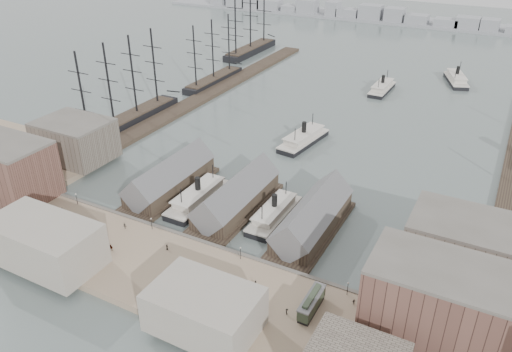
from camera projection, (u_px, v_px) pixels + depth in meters
The scene contains 41 objects.
ground at pixel (208, 236), 147.21m from camera, with size 900.00×900.00×0.00m, color #505D5B.
quay at pixel (167, 272), 131.21m from camera, with size 180.00×30.00×2.00m, color #8C765E.
seawall at pixel (198, 243), 142.63m from camera, with size 180.00×1.20×2.30m, color #59544C.
west_wharf at pixel (203, 97), 252.55m from camera, with size 10.00×220.00×1.60m, color #2D231C.
ferry_shed_west at pixel (170, 179), 168.85m from camera, with size 14.00×42.00×12.60m.
ferry_shed_center at pixel (237, 197), 158.10m from camera, with size 14.00×42.00×12.60m.
ferry_shed_east at pixel (313, 218), 147.35m from camera, with size 14.00×42.00×12.60m.
warehouse_west_front at pixel (5, 169), 161.60m from camera, with size 32.00×18.00×18.00m, color brown.
warehouse_west_back at pixel (75, 140), 185.84m from camera, with size 26.00×20.00×14.00m, color #60564C.
warehouse_east_front at pixel (438, 307), 105.13m from camera, with size 30.00×18.00×19.00m, color brown.
warehouse_east_back at pixel (465, 249), 126.21m from camera, with size 28.00×20.00×15.00m, color #60564C.
street_bldg_center at pixel (204, 309), 110.77m from camera, with size 24.00×16.00×10.00m, color gray.
street_bldg_west at pixel (45, 243), 130.97m from camera, with size 30.00×16.00×12.00m, color gray.
lamp_post_far_w at pixel (76, 197), 158.14m from camera, with size 0.44×0.44×3.92m.
lamp_post_near_w at pixel (151, 222), 145.74m from camera, with size 0.44×0.44×3.92m.
lamp_post_near_e at pixel (240, 251), 133.33m from camera, with size 0.44×0.44×3.92m.
lamp_post_far_e at pixel (348, 286), 120.93m from camera, with size 0.44×0.44×3.92m.
far_shore at pixel (429, 21), 405.52m from camera, with size 500.00×40.00×15.72m.
ferry_docked_west at pixel (199, 197), 162.68m from camera, with size 8.47×28.23×10.08m.
ferry_docked_east at pixel (274, 213), 154.50m from camera, with size 7.75×25.85×9.23m.
ferry_open_near at pixel (304, 138), 203.66m from camera, with size 12.18×29.20×10.11m.
ferry_open_mid at pixel (382, 88), 261.38m from camera, with size 8.20×26.30×9.36m.
ferry_open_far at pixel (456, 79), 274.20m from camera, with size 17.42×28.82×9.88m.
sailing_ship_near at pixel (126, 119), 220.62m from camera, with size 9.31×64.16×38.29m.
sailing_ship_mid at pixel (214, 79), 273.49m from camera, with size 8.35×48.23×34.32m.
sailing_ship_far at pixel (251, 49), 329.62m from camera, with size 9.87×54.86×40.59m.
tram at pixel (311, 304), 116.50m from camera, with size 3.01×11.45×4.07m.
horse_cart_left at pixel (59, 219), 150.20m from camera, with size 4.79×3.14×1.58m.
horse_cart_center at pixel (108, 247), 137.85m from camera, with size 5.03×2.80×1.71m.
horse_cart_right at pixel (227, 290), 122.49m from camera, with size 4.73×2.69×1.43m.
pedestrian_0 at pixel (62, 210), 154.69m from camera, with size 0.63×0.46×1.74m, color black.
pedestrian_1 at pixel (63, 233), 144.03m from camera, with size 0.79×0.62×1.63m, color black.
pedestrian_2 at pixel (125, 226), 147.04m from camera, with size 1.06×0.61×1.64m, color black.
pedestrian_3 at pixel (96, 249), 137.03m from camera, with size 1.05×0.44×1.80m, color black.
pedestrian_4 at pixel (167, 247), 137.91m from camera, with size 0.82×0.53×1.67m, color black.
pedestrian_5 at pixel (204, 272), 128.54m from camera, with size 0.57×0.42×1.57m, color black.
pedestrian_6 at pixel (256, 283), 124.54m from camera, with size 0.86×0.67×1.78m, color black.
pedestrian_7 at pixel (287, 312), 115.87m from camera, with size 1.12×0.64×1.73m, color black.
pedestrian_8 at pixel (354, 302), 118.92m from camera, with size 0.92×0.38×1.56m, color black.
pedestrian_9 at pixel (396, 349), 106.32m from camera, with size 0.77×0.50×1.58m, color black.
pedestrian_10 at pixel (228, 276), 127.12m from camera, with size 1.11×0.64×1.72m, color black.
Camera 1 is at (69.31, -100.10, 85.83)m, focal length 35.00 mm.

